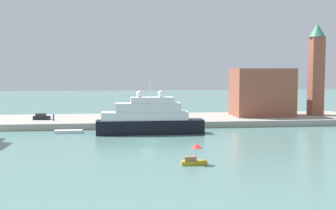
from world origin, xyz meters
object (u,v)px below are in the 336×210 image
object	(u,v)px
small_motorboat	(194,157)
parked_car	(42,117)
bell_tower	(316,66)
harbor_building	(262,92)
work_barge	(68,132)
mooring_bollard	(177,120)
person_figure	(54,117)
large_yacht	(149,119)

from	to	relation	value
small_motorboat	parked_car	xyz separation A→B (m)	(-28.34, 46.76, 0.97)
bell_tower	harbor_building	bearing A→B (deg)	-179.32
work_barge	mooring_bollard	world-z (taller)	mooring_bollard
person_figure	small_motorboat	bearing A→B (deg)	-60.01
work_barge	parked_car	xyz separation A→B (m)	(-7.60, 13.28, 1.78)
work_barge	bell_tower	world-z (taller)	bell_tower
work_barge	bell_tower	distance (m)	65.31
work_barge	mooring_bollard	size ratio (longest dim) A/B	6.57
bell_tower	mooring_bollard	bearing A→B (deg)	-164.57
large_yacht	small_motorboat	world-z (taller)	large_yacht
work_barge	person_figure	bearing A→B (deg)	113.60
small_motorboat	person_figure	bearing A→B (deg)	119.99
large_yacht	parked_car	size ratio (longest dim) A/B	5.57
small_motorboat	harbor_building	xyz separation A→B (m)	(26.47, 49.24, 6.39)
work_barge	large_yacht	bearing A→B (deg)	-10.20
large_yacht	harbor_building	bearing A→B (deg)	31.58
harbor_building	parked_car	size ratio (longest dim) A/B	3.72
harbor_building	work_barge	bearing A→B (deg)	-161.54
bell_tower	person_figure	xyz separation A→B (m)	(-66.19, -5.87, -11.93)
large_yacht	work_barge	world-z (taller)	large_yacht
harbor_building	bell_tower	world-z (taller)	bell_tower
work_barge	person_figure	size ratio (longest dim) A/B	3.15
work_barge	harbor_building	bearing A→B (deg)	18.46
large_yacht	bell_tower	bearing A→B (deg)	22.77
harbor_building	parked_car	distance (m)	55.13
harbor_building	small_motorboat	bearing A→B (deg)	-118.26
parked_car	person_figure	distance (m)	4.55
large_yacht	work_barge	xyz separation A→B (m)	(-16.69, 3.00, -2.77)
large_yacht	small_motorboat	distance (m)	30.81
person_figure	harbor_building	bearing A→B (deg)	6.29
person_figure	large_yacht	bearing A→B (deg)	-31.79
work_barge	mooring_bollard	bearing A→B (deg)	12.89
large_yacht	mooring_bollard	bearing A→B (deg)	49.84
small_motorboat	work_barge	distance (m)	39.40
parked_car	person_figure	size ratio (longest dim) A/B	2.18
large_yacht	bell_tower	world-z (taller)	bell_tower
bell_tower	parked_car	xyz separation A→B (m)	(-69.40, -2.65, -12.13)
bell_tower	large_yacht	bearing A→B (deg)	-157.23
harbor_building	bell_tower	bearing A→B (deg)	0.68
small_motorboat	person_figure	world-z (taller)	person_figure
work_barge	harbor_building	size ratio (longest dim) A/B	0.39
mooring_bollard	parked_car	bearing A→B (deg)	166.01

